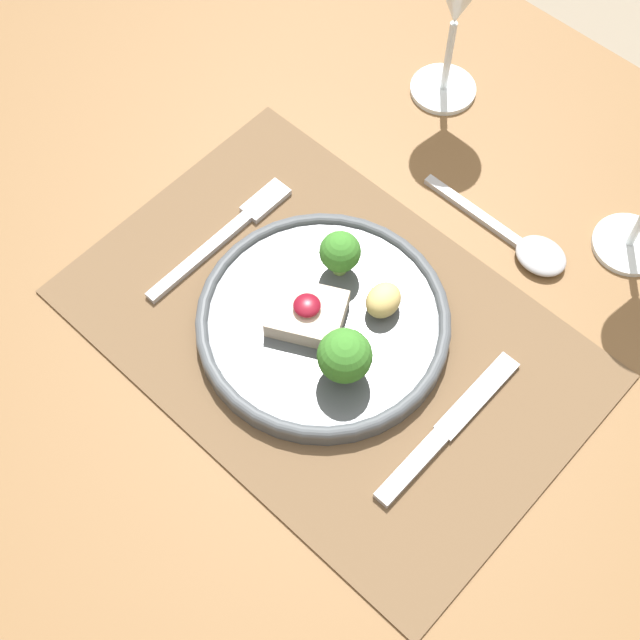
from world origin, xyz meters
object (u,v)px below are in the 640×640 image
(fork, at_px, (229,231))
(knife, at_px, (439,437))
(dinner_plate, at_px, (323,323))
(spoon, at_px, (528,247))

(fork, height_order, knife, knife)
(dinner_plate, bearing_deg, spoon, 67.32)
(spoon, bearing_deg, dinner_plate, -109.62)
(dinner_plate, xyz_separation_m, spoon, (0.09, 0.21, -0.01))
(knife, bearing_deg, spoon, 103.93)
(spoon, bearing_deg, fork, -137.72)
(dinner_plate, height_order, fork, dinner_plate)
(dinner_plate, distance_m, spoon, 0.23)
(fork, distance_m, knife, 0.30)
(dinner_plate, distance_m, fork, 0.15)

